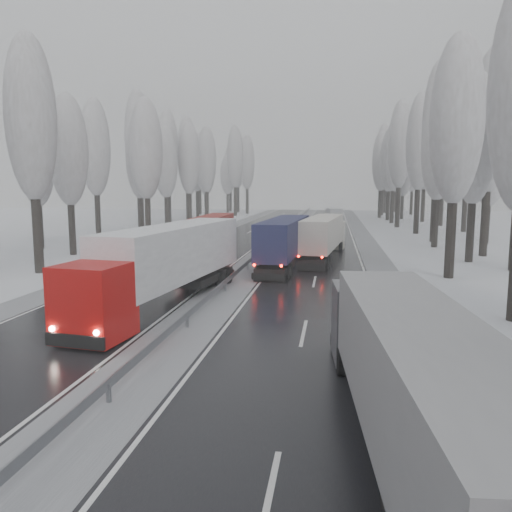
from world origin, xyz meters
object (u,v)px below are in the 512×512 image
(truck_cream_box, at_px, (324,234))
(box_truck_distant, at_px, (334,215))
(truck_red_red, at_px, (210,233))
(truck_blue_box, at_px, (286,238))
(truck_grey_tarp, at_px, (409,373))
(truck_red_white, at_px, (167,260))

(truck_cream_box, height_order, box_truck_distant, truck_cream_box)
(box_truck_distant, distance_m, truck_red_red, 46.61)
(truck_blue_box, bearing_deg, truck_red_red, 149.79)
(truck_grey_tarp, bearing_deg, truck_blue_box, 96.17)
(truck_cream_box, distance_m, truck_red_red, 10.44)
(truck_cream_box, relative_size, box_truck_distant, 2.05)
(truck_cream_box, xyz_separation_m, box_truck_distant, (0.80, 45.49, -0.86))
(truck_red_white, bearing_deg, truck_blue_box, 77.62)
(truck_blue_box, xyz_separation_m, truck_red_red, (-7.54, 5.04, -0.14))
(box_truck_distant, bearing_deg, truck_red_white, -105.64)
(truck_blue_box, relative_size, truck_cream_box, 1.03)
(truck_blue_box, bearing_deg, truck_cream_box, 62.33)
(truck_grey_tarp, height_order, truck_blue_box, truck_blue_box)
(truck_grey_tarp, distance_m, box_truck_distant, 78.49)
(truck_grey_tarp, bearing_deg, truck_red_white, 122.11)
(truck_grey_tarp, height_order, truck_cream_box, truck_cream_box)
(truck_cream_box, relative_size, truck_red_white, 0.88)
(truck_cream_box, bearing_deg, truck_blue_box, -114.90)
(truck_grey_tarp, xyz_separation_m, truck_cream_box, (-2.56, 32.97, 0.04))
(box_truck_distant, bearing_deg, truck_grey_tarp, -96.64)
(truck_grey_tarp, bearing_deg, box_truck_distant, 86.49)
(truck_grey_tarp, relative_size, box_truck_distant, 2.01)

